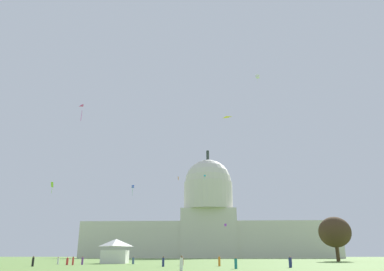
# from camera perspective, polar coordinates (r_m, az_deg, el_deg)

# --- Properties ---
(capitol_building) EXTENTS (149.63, 29.57, 64.78)m
(capitol_building) POSITION_cam_1_polar(r_m,az_deg,el_deg) (224.16, 2.61, -13.23)
(capitol_building) COLOR beige
(capitol_building) RESTS_ON ground_plane
(event_tent) EXTENTS (6.45, 7.82, 5.38)m
(event_tent) POSITION_cam_1_polar(r_m,az_deg,el_deg) (89.49, -11.85, -17.26)
(event_tent) COLOR white
(event_tent) RESTS_ON ground_plane
(tree_east_far) EXTENTS (10.85, 11.39, 12.51)m
(tree_east_far) POSITION_cam_1_polar(r_m,az_deg,el_deg) (117.15, 21.39, -13.86)
(tree_east_far) COLOR #42301E
(tree_east_far) RESTS_ON ground_plane
(tree_east_mid) EXTENTS (10.69, 10.67, 11.49)m
(tree_east_mid) POSITION_cam_1_polar(r_m,az_deg,el_deg) (131.56, 21.63, -14.21)
(tree_east_mid) COLOR #4C3823
(tree_east_mid) RESTS_ON ground_plane
(person_white_edge_east) EXTENTS (0.51, 0.51, 1.50)m
(person_white_edge_east) POSITION_cam_1_polar(r_m,az_deg,el_deg) (83.17, -20.18, -17.90)
(person_white_edge_east) COLOR silver
(person_white_edge_east) RESTS_ON ground_plane
(person_purple_deep_crowd) EXTENTS (0.43, 0.43, 1.52)m
(person_purple_deep_crowd) POSITION_cam_1_polar(r_m,az_deg,el_deg) (85.16, 15.18, -18.33)
(person_purple_deep_crowd) COLOR #703D93
(person_purple_deep_crowd) RESTS_ON ground_plane
(person_denim_mid_right) EXTENTS (0.59, 0.59, 1.55)m
(person_denim_mid_right) POSITION_cam_1_polar(r_m,az_deg,el_deg) (81.94, -9.17, -18.73)
(person_denim_mid_right) COLOR #3D5684
(person_denim_mid_right) RESTS_ON ground_plane
(person_red_front_center) EXTENTS (0.48, 0.48, 1.59)m
(person_red_front_center) POSITION_cam_1_polar(r_m,az_deg,el_deg) (76.19, -18.09, -18.13)
(person_red_front_center) COLOR red
(person_red_front_center) RESTS_ON ground_plane
(person_black_mid_center) EXTENTS (0.49, 0.49, 1.65)m
(person_black_mid_center) POSITION_cam_1_polar(r_m,az_deg,el_deg) (69.47, -23.58, -17.60)
(person_black_mid_center) COLOR black
(person_black_mid_center) RESTS_ON ground_plane
(person_white_near_tree_west) EXTENTS (0.55, 0.55, 1.76)m
(person_white_near_tree_west) POSITION_cam_1_polar(r_m,az_deg,el_deg) (46.63, -1.68, -19.38)
(person_white_near_tree_west) COLOR silver
(person_white_near_tree_west) RESTS_ON ground_plane
(person_orange_back_right) EXTENTS (0.51, 0.51, 1.71)m
(person_orange_back_right) POSITION_cam_1_polar(r_m,az_deg,el_deg) (65.71, 4.29, -19.01)
(person_orange_back_right) COLOR orange
(person_orange_back_right) RESTS_ON ground_plane
(person_navy_lawn_far_right) EXTENTS (0.45, 0.45, 1.62)m
(person_navy_lawn_far_right) POSITION_cam_1_polar(r_m,az_deg,el_deg) (63.06, -4.52, -19.08)
(person_navy_lawn_far_right) COLOR navy
(person_navy_lawn_far_right) RESTS_ON ground_plane
(person_navy_aisle_center) EXTENTS (0.64, 0.64, 1.63)m
(person_navy_aisle_center) POSITION_cam_1_polar(r_m,az_deg,el_deg) (60.09, 15.08, -18.60)
(person_navy_aisle_center) COLOR navy
(person_navy_aisle_center) RESTS_ON ground_plane
(person_teal_back_left) EXTENTS (0.50, 0.50, 1.60)m
(person_teal_back_left) POSITION_cam_1_polar(r_m,az_deg,el_deg) (53.32, 6.86, -19.20)
(person_teal_back_left) COLOR #1E757A
(person_teal_back_left) RESTS_ON ground_plane
(person_red_edge_west) EXTENTS (0.46, 0.46, 1.48)m
(person_red_edge_west) POSITION_cam_1_polar(r_m,az_deg,el_deg) (77.55, -18.90, -18.10)
(person_red_edge_west) COLOR red
(person_red_edge_west) RESTS_ON ground_plane
(person_purple_front_left) EXTENTS (0.45, 0.45, 1.60)m
(person_purple_front_left) POSITION_cam_1_polar(r_m,az_deg,el_deg) (78.26, -16.74, -18.23)
(person_purple_front_left) COLOR #703D93
(person_purple_front_left) RESTS_ON ground_plane
(person_maroon_near_tree_east) EXTENTS (0.52, 0.52, 1.59)m
(person_maroon_near_tree_east) POSITION_cam_1_polar(r_m,az_deg,el_deg) (71.95, -1.51, -19.02)
(person_maroon_near_tree_east) COLOR maroon
(person_maroon_near_tree_east) RESTS_ON ground_plane
(kite_violet_low) EXTENTS (0.89, 0.24, 1.03)m
(kite_violet_low) POSITION_cam_1_polar(r_m,az_deg,el_deg) (144.00, 5.24, -13.73)
(kite_violet_low) COLOR purple
(kite_yellow_mid) EXTENTS (1.81, 1.26, 0.25)m
(kite_yellow_mid) POSITION_cam_1_polar(r_m,az_deg,el_deg) (80.58, 5.38, 2.83)
(kite_yellow_mid) COLOR yellow
(kite_white_high) EXTENTS (1.47, 1.45, 2.72)m
(kite_white_high) POSITION_cam_1_polar(r_m,az_deg,el_deg) (125.99, 10.20, 9.05)
(kite_white_high) COLOR white
(kite_cyan_high) EXTENTS (0.96, 0.96, 2.44)m
(kite_cyan_high) POSITION_cam_1_polar(r_m,az_deg,el_deg) (168.65, 2.02, -6.30)
(kite_cyan_high) COLOR #33BCDB
(kite_magenta_mid) EXTENTS (1.44, 1.36, 3.04)m
(kite_magenta_mid) POSITION_cam_1_polar(r_m,az_deg,el_deg) (77.52, -16.66, 4.05)
(kite_magenta_mid) COLOR #D1339E
(kite_blue_mid) EXTENTS (1.12, 1.11, 4.23)m
(kite_blue_mid) POSITION_cam_1_polar(r_m,az_deg,el_deg) (147.34, -9.22, -7.89)
(kite_blue_mid) COLOR blue
(kite_orange_mid) EXTENTS (0.49, 1.18, 1.58)m
(kite_orange_mid) POSITION_cam_1_polar(r_m,az_deg,el_deg) (157.68, -2.16, -6.68)
(kite_orange_mid) COLOR orange
(kite_lime_mid) EXTENTS (0.85, 1.01, 2.97)m
(kite_lime_mid) POSITION_cam_1_polar(r_m,az_deg,el_deg) (101.18, -21.00, -7.23)
(kite_lime_mid) COLOR #8CD133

